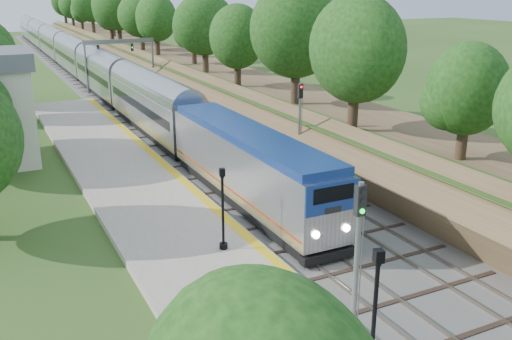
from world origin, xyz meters
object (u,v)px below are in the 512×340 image
signal_gantry (119,51)px  train (75,58)px  lamppost_mid (374,323)px  signal_farside (300,116)px  lamppost_far (223,214)px  signal_platform (357,248)px

signal_gantry → train: 17.84m
lamppost_mid → signal_farside: 23.02m
signal_farside → lamppost_far: bearing=-134.8°
lamppost_mid → lamppost_far: (-0.48, 10.67, -0.22)m
signal_gantry → lamppost_mid: 56.95m
train → signal_farside: (6.20, -53.20, 1.55)m
train → lamppost_far: bearing=-93.5°
signal_gantry → lamppost_mid: size_ratio=1.87×
lamppost_mid → lamppost_far: bearing=92.6°
lamppost_far → signal_platform: bearing=-83.5°
signal_gantry → lamppost_far: size_ratio=2.11×
lamppost_mid → signal_farside: (9.64, 20.86, 1.35)m
lamppost_far → signal_farside: 14.45m
signal_platform → train: bearing=87.7°
signal_gantry → lamppost_far: signal_gantry is taller
signal_gantry → lamppost_mid: (-5.91, -56.59, -2.44)m
signal_gantry → train: signal_gantry is taller
signal_gantry → train: bearing=98.0°
signal_platform → signal_farside: size_ratio=1.01×
lamppost_mid → signal_farside: size_ratio=0.76×
signal_gantry → signal_platform: 55.11m
train → lamppost_far: (-3.92, -63.40, -0.01)m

